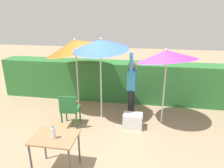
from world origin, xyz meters
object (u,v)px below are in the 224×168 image
(umbrella_orange, at_px, (75,45))
(bottle_water, at_px, (54,133))
(cooler_box, at_px, (133,121))
(folding_table, at_px, (55,141))
(crate_cardboard, at_px, (58,131))
(person_vendor, at_px, (132,85))
(umbrella_yellow, at_px, (101,45))
(chair_plastic, at_px, (70,108))
(umbrella_rainbow, at_px, (166,56))

(umbrella_orange, bearing_deg, bottle_water, -80.23)
(cooler_box, height_order, folding_table, folding_table)
(crate_cardboard, bearing_deg, person_vendor, 40.05)
(person_vendor, height_order, crate_cardboard, person_vendor)
(folding_table, distance_m, bottle_water, 0.21)
(umbrella_yellow, bearing_deg, cooler_box, -23.14)
(chair_plastic, height_order, folding_table, chair_plastic)
(umbrella_rainbow, distance_m, umbrella_orange, 2.52)
(umbrella_rainbow, distance_m, person_vendor, 1.25)
(chair_plastic, bearing_deg, folding_table, -78.91)
(chair_plastic, distance_m, folding_table, 1.60)
(folding_table, bearing_deg, umbrella_rainbow, 46.72)
(crate_cardboard, distance_m, folding_table, 1.24)
(chair_plastic, bearing_deg, crate_cardboard, -103.44)
(umbrella_rainbow, xyz_separation_m, crate_cardboard, (-2.45, -1.10, -1.69))
(umbrella_orange, xyz_separation_m, folding_table, (0.44, -2.63, -1.30))
(umbrella_orange, bearing_deg, person_vendor, -7.66)
(cooler_box, bearing_deg, bottle_water, -125.24)
(chair_plastic, bearing_deg, umbrella_orange, 97.32)
(umbrella_orange, bearing_deg, crate_cardboard, -89.40)
(cooler_box, relative_size, bottle_water, 2.04)
(chair_plastic, distance_m, bottle_water, 1.67)
(umbrella_orange, xyz_separation_m, bottle_water, (0.46, -2.68, -1.09))
(umbrella_yellow, distance_m, folding_table, 2.60)
(umbrella_yellow, relative_size, crate_cardboard, 4.99)
(umbrella_yellow, xyz_separation_m, folding_table, (-0.40, -2.14, -1.41))
(folding_table, bearing_deg, bottle_water, -68.69)
(umbrella_rainbow, bearing_deg, bottle_water, -132.45)
(person_vendor, relative_size, crate_cardboard, 4.12)
(umbrella_orange, height_order, cooler_box, umbrella_orange)
(umbrella_rainbow, xyz_separation_m, folding_table, (-2.03, -2.15, -1.19))
(umbrella_rainbow, bearing_deg, chair_plastic, -165.76)
(chair_plastic, bearing_deg, cooler_box, 7.16)
(umbrella_orange, bearing_deg, chair_plastic, -82.68)
(crate_cardboard, bearing_deg, chair_plastic, 76.56)
(umbrella_yellow, height_order, cooler_box, umbrella_yellow)
(umbrella_rainbow, xyz_separation_m, umbrella_orange, (-2.47, 0.48, 0.10))
(umbrella_rainbow, distance_m, folding_table, 3.19)
(cooler_box, bearing_deg, person_vendor, 98.56)
(umbrella_orange, xyz_separation_m, umbrella_yellow, (0.85, -0.49, 0.11))
(umbrella_orange, height_order, umbrella_yellow, same)
(umbrella_rainbow, xyz_separation_m, cooler_box, (-0.73, -0.39, -1.64))
(umbrella_yellow, height_order, person_vendor, umbrella_yellow)
(umbrella_orange, relative_size, crate_cardboard, 4.99)
(umbrella_orange, relative_size, umbrella_yellow, 1.00)
(folding_table, bearing_deg, cooler_box, 53.71)
(person_vendor, height_order, chair_plastic, person_vendor)
(person_vendor, relative_size, chair_plastic, 2.11)
(umbrella_rainbow, relative_size, folding_table, 2.68)
(umbrella_rainbow, relative_size, bottle_water, 8.94)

